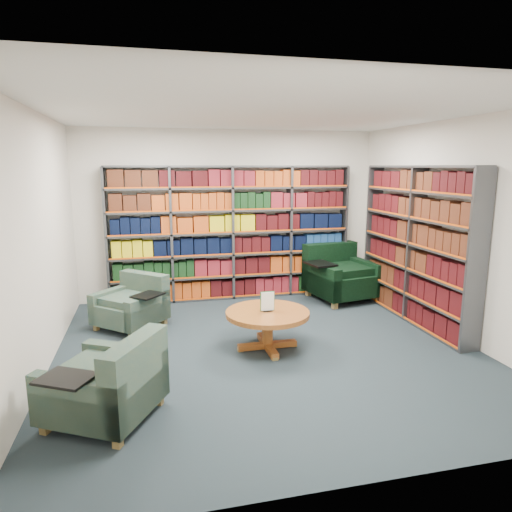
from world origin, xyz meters
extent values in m
cube|color=#1C292F|center=(0.00, 0.00, -0.01)|extent=(5.00, 5.00, 0.01)
cube|color=white|center=(0.00, 0.00, 2.80)|extent=(5.00, 5.00, 0.01)
cube|color=silver|center=(0.00, 2.50, 1.40)|extent=(5.00, 0.01, 2.80)
cube|color=silver|center=(0.00, -2.50, 1.40)|extent=(5.00, 0.01, 2.80)
cube|color=silver|center=(-2.50, 0.00, 1.40)|extent=(0.01, 5.00, 2.80)
cube|color=silver|center=(2.50, 0.00, 1.40)|extent=(0.01, 5.00, 2.80)
cube|color=#47494F|center=(0.00, 2.34, 1.10)|extent=(4.00, 0.28, 2.20)
cube|color=silver|center=(0.00, 2.47, 1.10)|extent=(4.00, 0.02, 2.20)
cube|color=#D84C0A|center=(0.00, 2.21, 1.10)|extent=(4.00, 0.01, 2.20)
cube|color=maroon|center=(0.00, 2.34, 0.18)|extent=(3.88, 0.21, 0.29)
cube|color=black|center=(0.00, 2.34, 0.54)|extent=(3.88, 0.21, 0.29)
cube|color=gold|center=(0.00, 2.34, 0.91)|extent=(3.88, 0.21, 0.29)
cube|color=black|center=(0.00, 2.34, 1.28)|extent=(3.88, 0.21, 0.29)
cube|color=#401B0E|center=(0.00, 2.34, 1.64)|extent=(3.88, 0.21, 0.29)
cube|color=#401B0E|center=(0.00, 2.34, 2.01)|extent=(3.88, 0.21, 0.29)
cube|color=#47494F|center=(2.34, 0.60, 1.10)|extent=(0.28, 2.50, 2.20)
cube|color=silver|center=(2.47, 0.60, 1.10)|extent=(0.02, 2.50, 2.20)
cube|color=#D84C0A|center=(2.21, 0.60, 1.10)|extent=(0.02, 2.50, 2.20)
cube|color=#401B0E|center=(2.34, 0.60, 0.18)|extent=(0.21, 2.38, 0.29)
cube|color=#401B0E|center=(2.34, 0.60, 0.54)|extent=(0.21, 2.38, 0.29)
cube|color=#33080B|center=(2.34, 0.60, 0.91)|extent=(0.21, 2.38, 0.29)
cube|color=#33080B|center=(2.34, 0.60, 1.28)|extent=(0.21, 2.38, 0.29)
cube|color=#33080B|center=(2.34, 0.60, 1.64)|extent=(0.21, 2.38, 0.29)
cube|color=#33080B|center=(2.34, 0.60, 2.01)|extent=(0.21, 2.38, 0.29)
cube|color=#012A3A|center=(-1.65, 1.20, 0.23)|extent=(1.11, 1.11, 0.28)
cube|color=#012A3A|center=(-1.44, 1.43, 0.40)|extent=(0.70, 0.66, 0.63)
cube|color=#012A3A|center=(-1.89, 1.42, 0.30)|extent=(0.62, 0.66, 0.42)
cube|color=#012A3A|center=(-1.40, 0.98, 0.30)|extent=(0.62, 0.66, 0.42)
cube|color=black|center=(-1.40, 0.92, 0.52)|extent=(0.48, 0.48, 0.02)
cube|color=olive|center=(-2.10, 1.18, 0.04)|extent=(0.09, 0.09, 0.09)
cube|color=olive|center=(-1.63, 0.74, 0.04)|extent=(0.09, 0.09, 0.09)
cube|color=olive|center=(-1.67, 1.66, 0.04)|extent=(0.09, 0.09, 0.09)
cube|color=olive|center=(-1.19, 1.22, 0.04)|extent=(0.09, 0.09, 0.09)
cube|color=black|center=(1.77, 1.80, 0.29)|extent=(1.16, 1.16, 0.35)
cube|color=black|center=(1.70, 2.18, 0.51)|extent=(1.01, 0.40, 0.79)
cube|color=black|center=(1.36, 1.72, 0.37)|extent=(0.34, 1.00, 0.53)
cube|color=black|center=(2.18, 1.88, 0.37)|extent=(0.34, 1.00, 0.53)
cube|color=black|center=(1.32, 1.66, 0.66)|extent=(0.46, 0.55, 0.03)
cube|color=olive|center=(1.45, 1.32, 0.05)|extent=(0.09, 0.09, 0.11)
cube|color=olive|center=(2.25, 1.48, 0.05)|extent=(0.09, 0.09, 0.11)
cube|color=olive|center=(1.29, 2.12, 0.05)|extent=(0.09, 0.09, 0.11)
cube|color=olive|center=(2.09, 2.28, 0.05)|extent=(0.09, 0.09, 0.11)
cube|color=#012A3A|center=(-1.80, -1.17, 0.24)|extent=(1.15, 1.15, 0.30)
cube|color=#012A3A|center=(-1.51, -1.33, 0.43)|extent=(0.58, 0.83, 0.68)
cube|color=#012A3A|center=(-1.63, -0.86, 0.32)|extent=(0.80, 0.53, 0.45)
cube|color=#012A3A|center=(-1.97, -1.48, 0.32)|extent=(0.80, 0.53, 0.45)
cube|color=black|center=(-2.04, -1.50, 0.56)|extent=(0.52, 0.48, 0.02)
cube|color=olive|center=(-1.93, -0.70, 0.05)|extent=(0.09, 0.09, 0.09)
cube|color=olive|center=(-2.27, -1.30, 0.05)|extent=(0.09, 0.09, 0.09)
cube|color=olive|center=(-1.33, -1.04, 0.05)|extent=(0.09, 0.09, 0.09)
cube|color=olive|center=(-1.67, -1.64, 0.05)|extent=(0.09, 0.09, 0.09)
cylinder|color=#A0632C|center=(0.00, 0.02, 0.45)|extent=(1.02, 1.02, 0.06)
cylinder|color=#A0632C|center=(0.00, 0.02, 0.23)|extent=(0.14, 0.14, 0.41)
cube|color=#A0632C|center=(0.00, 0.02, 0.05)|extent=(0.73, 0.09, 0.07)
cube|color=#A0632C|center=(0.00, 0.02, 0.05)|extent=(0.09, 0.73, 0.07)
cube|color=black|center=(0.00, 0.02, 0.49)|extent=(0.11, 0.06, 0.01)
cube|color=white|center=(0.00, 0.02, 0.60)|extent=(0.16, 0.01, 0.23)
cube|color=#145926|center=(0.00, 0.03, 0.60)|extent=(0.18, 0.00, 0.24)
camera|label=1|loc=(-1.35, -5.08, 2.20)|focal=32.00mm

